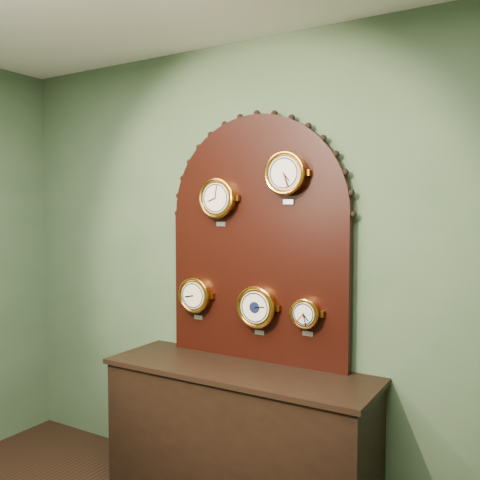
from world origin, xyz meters
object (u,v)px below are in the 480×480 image
Objects in this scene: roman_clock at (218,198)px; hygrometer at (195,295)px; display_board at (257,231)px; barometer at (257,307)px; shop_counter at (238,440)px; arabic_clock at (286,173)px; tide_clock at (306,313)px.

hygrometer is (-0.18, 0.00, -0.62)m from roman_clock.
barometer is at bearing -58.95° from display_board.
barometer is (0.28, -0.00, -0.65)m from roman_clock.
shop_counter is 1.59m from arabic_clock.
display_board is at bearing 90.00° from shop_counter.
shop_counter is at bearing -20.29° from hygrometer.
barometer is (0.04, 0.15, 0.77)m from shop_counter.
roman_clock is 0.49m from arabic_clock.
barometer is (-0.19, -0.00, -0.79)m from arabic_clock.
barometer is at bearing -179.95° from arabic_clock.
hygrometer is at bearing 179.83° from roman_clock.
tide_clock is (0.60, 0.00, -0.66)m from roman_clock.
barometer is 1.35× the size of tide_clock.
display_board reaches higher than hygrometer.
arabic_clock is 0.81m from barometer.
shop_counter is 5.24× the size of arabic_clock.
barometer is at bearing -0.05° from roman_clock.
barometer is at bearing 75.09° from shop_counter.
roman_clock is 0.98× the size of barometer.
display_board is at bearing 9.14° from hygrometer.
display_board reaches higher than roman_clock.
arabic_clock reaches higher than barometer.
barometer is at bearing -179.60° from tide_clock.
tide_clock is (0.36, 0.15, 0.76)m from shop_counter.
display_board reaches higher than tide_clock.
roman_clock reaches higher than shop_counter.
hygrometer is 0.46m from barometer.
shop_counter is 7.00× the size of tide_clock.
roman_clock is at bearing -164.22° from display_board.
shop_counter is 0.86m from tide_clock.
tide_clock is (0.13, 0.00, -0.80)m from arabic_clock.
arabic_clock is at bearing 33.77° from shop_counter.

